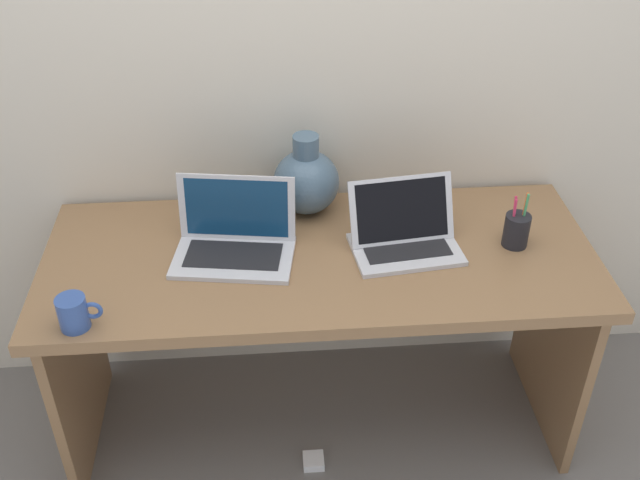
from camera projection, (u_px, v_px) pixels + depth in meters
name	position (u px, v px, depth m)	size (l,w,h in m)	color
ground_plane	(320.00, 421.00, 2.69)	(6.00, 6.00, 0.00)	slate
back_wall	(310.00, 62.00, 2.31)	(4.40, 0.04, 2.40)	beige
desk	(320.00, 292.00, 2.35)	(1.67, 0.69, 0.75)	olive
laptop_left	(235.00, 234.00, 2.24)	(0.38, 0.28, 0.23)	silver
laptop_right	(404.00, 231.00, 2.26)	(0.34, 0.26, 0.20)	silver
green_vase	(306.00, 180.00, 2.40)	(0.21, 0.21, 0.27)	slate
coffee_mug	(74.00, 313.00, 1.96)	(0.12, 0.08, 0.10)	#335199
pen_cup	(516.00, 229.00, 2.27)	(0.08, 0.08, 0.19)	black
power_brick	(314.00, 461.00, 2.53)	(0.07, 0.07, 0.03)	white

